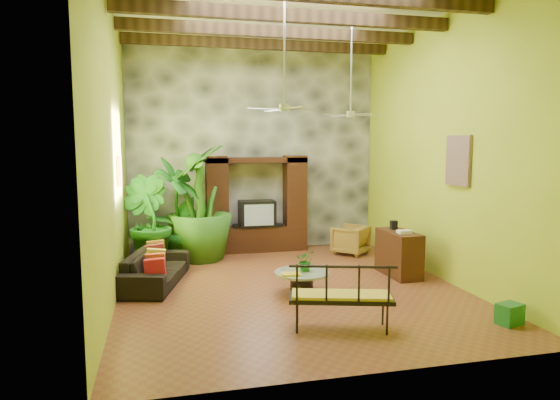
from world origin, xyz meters
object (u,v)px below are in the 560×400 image
object	(u,v)px
tall_plant_c	(199,203)
green_bin	(510,314)
ceiling_fan_front	(284,95)
tall_plant_b	(147,222)
wicker_armchair	(351,240)
ceiling_fan_back	(351,104)
side_console	(399,253)
sofa	(156,268)
coffee_table	(302,280)
iron_bench	(343,293)
tall_plant_a	(177,210)
entertainment_center	(257,211)

from	to	relation	value
tall_plant_c	green_bin	world-z (taller)	tall_plant_c
ceiling_fan_front	tall_plant_b	distance (m)	4.18
ceiling_fan_front	wicker_armchair	distance (m)	4.69
ceiling_fan_back	side_console	size ratio (longest dim) A/B	1.69
sofa	coffee_table	size ratio (longest dim) A/B	2.21
iron_bench	coffee_table	bearing A→B (deg)	109.45
coffee_table	side_console	distance (m)	2.33
ceiling_fan_back	sofa	distance (m)	5.05
tall_plant_a	entertainment_center	bearing A→B (deg)	20.80
ceiling_fan_front	side_console	world-z (taller)	ceiling_fan_front
ceiling_fan_back	side_console	xyz separation A→B (m)	(0.71, -0.90, -2.96)
entertainment_center	sofa	distance (m)	3.41
wicker_armchair	tall_plant_c	size ratio (longest dim) A/B	0.29
wicker_armchair	side_console	size ratio (longest dim) A/B	0.68
wicker_armchair	tall_plant_a	xyz separation A→B (m)	(-3.99, 0.11, 0.82)
entertainment_center	tall_plant_b	world-z (taller)	entertainment_center
tall_plant_a	green_bin	world-z (taller)	tall_plant_a
entertainment_center	wicker_armchair	bearing A→B (deg)	-21.64
ceiling_fan_front	iron_bench	bearing A→B (deg)	-77.47
wicker_armchair	tall_plant_b	world-z (taller)	tall_plant_b
green_bin	tall_plant_c	bearing A→B (deg)	128.70
coffee_table	tall_plant_c	bearing A→B (deg)	117.02
side_console	entertainment_center	bearing A→B (deg)	127.31
ceiling_fan_front	green_bin	xyz separation A→B (m)	(2.85, -2.12, -3.25)
entertainment_center	tall_plant_a	xyz separation A→B (m)	(-1.90, -0.72, 0.19)
side_console	green_bin	xyz separation A→B (m)	(0.34, -2.82, -0.29)
tall_plant_c	coffee_table	bearing A→B (deg)	-62.98
tall_plant_b	green_bin	world-z (taller)	tall_plant_b
iron_bench	green_bin	xyz separation A→B (m)	(2.45, -0.32, -0.39)
side_console	green_bin	size ratio (longest dim) A/B	3.16
coffee_table	iron_bench	bearing A→B (deg)	-87.00
entertainment_center	coffee_table	world-z (taller)	entertainment_center
entertainment_center	tall_plant_b	bearing A→B (deg)	-157.27
entertainment_center	tall_plant_c	distance (m)	1.56
tall_plant_a	tall_plant_b	distance (m)	0.74
tall_plant_b	side_console	world-z (taller)	tall_plant_b
ceiling_fan_back	coffee_table	distance (m)	3.84
ceiling_fan_back	tall_plant_a	bearing A→B (deg)	160.84
sofa	tall_plant_a	world-z (taller)	tall_plant_a
side_console	tall_plant_a	bearing A→B (deg)	151.46
tall_plant_b	green_bin	xyz separation A→B (m)	(5.18, -4.60, -0.82)
ceiling_fan_front	tall_plant_a	bearing A→B (deg)	121.09
green_bin	ceiling_fan_front	bearing A→B (deg)	143.35
sofa	side_console	size ratio (longest dim) A/B	1.91
ceiling_fan_front	tall_plant_b	bearing A→B (deg)	133.28
ceiling_fan_back	tall_plant_b	size ratio (longest dim) A/B	0.95
sofa	tall_plant_c	xyz separation A→B (m)	(0.95, 1.78, 0.98)
ceiling_fan_back	tall_plant_b	bearing A→B (deg)	168.03
ceiling_fan_front	coffee_table	xyz separation A→B (m)	(0.31, -0.03, -3.15)
entertainment_center	ceiling_fan_back	world-z (taller)	ceiling_fan_back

